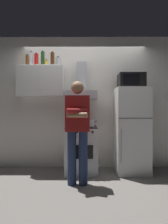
% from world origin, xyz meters
% --- Properties ---
extents(ground_plane, '(7.00, 7.00, 0.00)m').
position_xyz_m(ground_plane, '(0.00, 0.00, 0.00)').
color(ground_plane, slate).
extents(back_wall_tiled, '(4.80, 0.10, 2.70)m').
position_xyz_m(back_wall_tiled, '(0.00, 0.60, 1.35)').
color(back_wall_tiled, silver).
rests_on(back_wall_tiled, ground_plane).
extents(upper_cabinet, '(0.90, 0.37, 0.60)m').
position_xyz_m(upper_cabinet, '(-0.85, 0.37, 1.75)').
color(upper_cabinet, white).
extents(stove_oven, '(0.60, 0.62, 0.87)m').
position_xyz_m(stove_oven, '(-0.05, 0.25, 0.43)').
color(stove_oven, white).
rests_on(stove_oven, ground_plane).
extents(range_hood, '(0.60, 0.44, 0.75)m').
position_xyz_m(range_hood, '(-0.05, 0.38, 1.60)').
color(range_hood, '#B7BABF').
extents(refrigerator, '(0.60, 0.62, 1.60)m').
position_xyz_m(refrigerator, '(0.90, 0.25, 0.80)').
color(refrigerator, white).
rests_on(refrigerator, ground_plane).
extents(microwave, '(0.48, 0.37, 0.28)m').
position_xyz_m(microwave, '(0.90, 0.27, 1.74)').
color(microwave, black).
rests_on(microwave, refrigerator).
extents(person_standing, '(0.38, 0.33, 1.64)m').
position_xyz_m(person_standing, '(-0.10, -0.36, 0.90)').
color(person_standing, navy).
rests_on(person_standing, ground_plane).
extents(cooking_pot, '(0.32, 0.22, 0.13)m').
position_xyz_m(cooking_pot, '(0.08, 0.13, 0.94)').
color(cooking_pot, '#B7BABF').
rests_on(cooking_pot, stove_oven).
extents(bottle_spice_jar, '(0.06, 0.06, 0.13)m').
position_xyz_m(bottle_spice_jar, '(-0.74, 0.35, 2.11)').
color(bottle_spice_jar, gold).
rests_on(bottle_spice_jar, upper_cabinet).
extents(bottle_beer_brown, '(0.06, 0.06, 0.25)m').
position_xyz_m(bottle_beer_brown, '(-1.14, 0.40, 2.17)').
color(bottle_beer_brown, brown).
rests_on(bottle_beer_brown, upper_cabinet).
extents(bottle_soda_red, '(0.08, 0.08, 0.26)m').
position_xyz_m(bottle_soda_red, '(-0.94, 0.35, 2.17)').
color(bottle_soda_red, red).
rests_on(bottle_soda_red, upper_cabinet).
extents(bottle_rum_dark, '(0.08, 0.08, 0.29)m').
position_xyz_m(bottle_rum_dark, '(-0.63, 0.38, 2.19)').
color(bottle_rum_dark, '#47230F').
rests_on(bottle_rum_dark, upper_cabinet).
extents(bottle_vodka_clear, '(0.07, 0.07, 0.29)m').
position_xyz_m(bottle_vodka_clear, '(-1.04, 0.36, 2.19)').
color(bottle_vodka_clear, silver).
rests_on(bottle_vodka_clear, upper_cabinet).
extents(bottle_canister_steel, '(0.09, 0.09, 0.20)m').
position_xyz_m(bottle_canister_steel, '(-0.52, 0.41, 2.15)').
color(bottle_canister_steel, '#B2B5BA').
rests_on(bottle_canister_steel, upper_cabinet).
extents(bottle_wine_green, '(0.07, 0.07, 0.31)m').
position_xyz_m(bottle_wine_green, '(-0.82, 0.38, 2.20)').
color(bottle_wine_green, '#19471E').
rests_on(bottle_wine_green, upper_cabinet).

